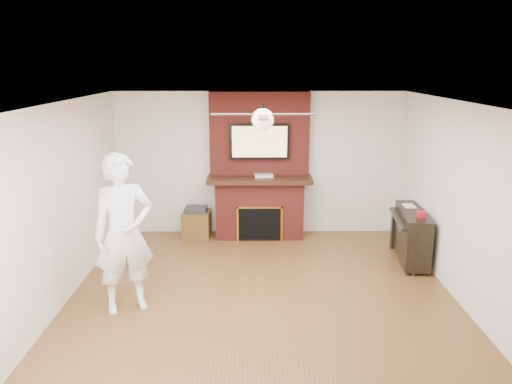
{
  "coord_description": "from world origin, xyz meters",
  "views": [
    {
      "loc": [
        -0.12,
        -5.83,
        2.95
      ],
      "look_at": [
        -0.07,
        0.9,
        1.21
      ],
      "focal_mm": 35.0,
      "sensor_mm": 36.0,
      "label": 1
    }
  ],
  "objects_px": {
    "person": "(124,234)",
    "piano": "(411,234)",
    "side_table": "(197,223)",
    "fireplace": "(259,180)"
  },
  "relations": [
    {
      "from": "person",
      "to": "side_table",
      "type": "bearing_deg",
      "value": 53.7
    },
    {
      "from": "fireplace",
      "to": "side_table",
      "type": "xyz_separation_m",
      "value": [
        -1.1,
        -0.07,
        -0.75
      ]
    },
    {
      "from": "side_table",
      "to": "piano",
      "type": "height_order",
      "value": "piano"
    },
    {
      "from": "side_table",
      "to": "fireplace",
      "type": "bearing_deg",
      "value": 5.8
    },
    {
      "from": "fireplace",
      "to": "person",
      "type": "height_order",
      "value": "fireplace"
    },
    {
      "from": "person",
      "to": "piano",
      "type": "height_order",
      "value": "person"
    },
    {
      "from": "person",
      "to": "piano",
      "type": "distance_m",
      "value": 4.28
    },
    {
      "from": "fireplace",
      "to": "piano",
      "type": "distance_m",
      "value": 2.66
    },
    {
      "from": "person",
      "to": "piano",
      "type": "bearing_deg",
      "value": -3.39
    },
    {
      "from": "piano",
      "to": "person",
      "type": "bearing_deg",
      "value": -152.15
    }
  ]
}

